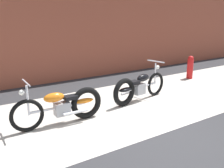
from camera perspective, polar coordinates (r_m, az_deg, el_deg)
name	(u,v)px	position (r m, az deg, el deg)	size (l,w,h in m)	color
ground_plane	(163,134)	(5.19, 11.50, -10.91)	(80.00, 80.00, 0.00)	#2D2D30
sidewalk_slab	(114,107)	(6.43, 0.41, -5.32)	(36.00, 3.50, 0.01)	#B2ADA3
brick_building_wall	(57,14)	(9.08, -12.31, 15.15)	(36.00, 0.50, 4.59)	brown
motorcycle_orange	(65,106)	(5.51, -10.46, -4.80)	(2.01, 0.58, 1.03)	black
motorcycle_black	(137,87)	(6.79, 5.66, -0.75)	(2.00, 0.62, 1.03)	black
fire_hydrant	(190,67)	(9.70, 17.21, 3.67)	(0.22, 0.22, 0.84)	red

